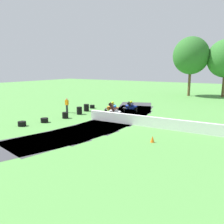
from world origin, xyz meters
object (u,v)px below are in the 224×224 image
(track_marshal, at_px, (67,105))
(traffic_cone, at_px, (152,139))
(tire_stack_extra_b, at_px, (92,107))
(motorcycle_chase_orange, at_px, (112,108))
(tire_stack_mid_b, at_px, (65,115))
(motorcycle_trailing_blue, at_px, (131,107))
(tire_stack_mid_a, at_px, (44,120))
(tire_stack_near, at_px, (22,124))
(motorcycle_lead_white, at_px, (115,112))
(tire_stack_far, at_px, (79,111))
(tire_stack_extra_a, at_px, (86,108))

(track_marshal, xyz_separation_m, traffic_cone, (12.10, -4.70, -0.60))
(tire_stack_extra_b, height_order, track_marshal, track_marshal)
(tire_stack_extra_b, bearing_deg, traffic_cone, -36.45)
(motorcycle_chase_orange, bearing_deg, tire_stack_mid_b, -123.33)
(motorcycle_trailing_blue, relative_size, tire_stack_mid_b, 2.89)
(tire_stack_mid_a, relative_size, track_marshal, 0.42)
(tire_stack_near, height_order, tire_stack_mid_a, same)
(traffic_cone, bearing_deg, motorcycle_lead_white, 140.42)
(motorcycle_lead_white, distance_m, tire_stack_extra_b, 6.45)
(tire_stack_mid_b, height_order, traffic_cone, tire_stack_mid_b)
(tire_stack_mid_a, height_order, traffic_cone, traffic_cone)
(tire_stack_near, distance_m, tire_stack_mid_a, 2.05)
(motorcycle_chase_orange, relative_size, track_marshal, 1.04)
(motorcycle_lead_white, relative_size, motorcycle_chase_orange, 0.99)
(tire_stack_far, bearing_deg, tire_stack_extra_b, 106.72)
(tire_stack_mid_a, distance_m, tire_stack_extra_a, 6.45)
(motorcycle_chase_orange, height_order, tire_stack_mid_b, motorcycle_chase_orange)
(tire_stack_extra_a, height_order, track_marshal, track_marshal)
(tire_stack_mid_a, distance_m, tire_stack_mid_b, 2.36)
(tire_stack_near, relative_size, tire_stack_mid_b, 1.14)
(tire_stack_mid_a, bearing_deg, motorcycle_chase_orange, 64.22)
(tire_stack_extra_a, bearing_deg, track_marshal, -123.89)
(tire_stack_mid_b, bearing_deg, track_marshal, 129.70)
(tire_stack_mid_a, bearing_deg, motorcycle_lead_white, 46.82)
(tire_stack_extra_a, bearing_deg, tire_stack_mid_a, -87.79)
(tire_stack_extra_a, xyz_separation_m, track_marshal, (-1.25, -1.86, 0.42))
(tire_stack_far, xyz_separation_m, track_marshal, (-1.78, 0.01, 0.42))
(motorcycle_lead_white, xyz_separation_m, tire_stack_extra_b, (-5.42, 3.47, -0.46))
(motorcycle_lead_white, distance_m, motorcycle_chase_orange, 2.21)
(motorcycle_chase_orange, bearing_deg, tire_stack_near, -113.68)
(tire_stack_near, height_order, traffic_cone, traffic_cone)
(tire_stack_mid_b, bearing_deg, tire_stack_near, -102.48)
(tire_stack_near, height_order, tire_stack_extra_b, same)
(motorcycle_trailing_blue, height_order, tire_stack_far, motorcycle_trailing_blue)
(motorcycle_lead_white, relative_size, tire_stack_mid_a, 2.48)
(tire_stack_extra_a, xyz_separation_m, traffic_cone, (10.85, -6.56, -0.18))
(tire_stack_far, xyz_separation_m, tire_stack_extra_b, (-1.13, 3.76, -0.20))
(track_marshal, bearing_deg, motorcycle_chase_orange, 23.19)
(tire_stack_extra_a, height_order, traffic_cone, tire_stack_extra_a)
(tire_stack_mid_a, distance_m, tire_stack_far, 4.59)
(tire_stack_mid_b, height_order, tire_stack_extra_a, tire_stack_extra_a)
(motorcycle_lead_white, relative_size, track_marshal, 1.03)
(tire_stack_mid_a, bearing_deg, track_marshal, 108.07)
(tire_stack_mid_a, relative_size, tire_stack_extra_b, 1.14)
(tire_stack_near, bearing_deg, motorcycle_trailing_blue, 64.92)
(tire_stack_far, bearing_deg, tire_stack_mid_a, -93.51)
(tire_stack_extra_a, bearing_deg, tire_stack_near, -92.19)
(motorcycle_trailing_blue, distance_m, tire_stack_extra_a, 5.09)
(tire_stack_mid_b, height_order, tire_stack_extra_b, tire_stack_mid_b)
(tire_stack_mid_a, bearing_deg, tire_stack_mid_b, 80.73)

